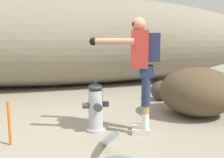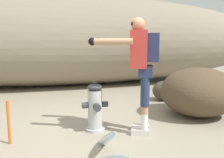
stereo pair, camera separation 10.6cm
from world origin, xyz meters
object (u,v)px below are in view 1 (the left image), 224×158
at_px(fire_hydrant, 96,108).
at_px(boulder_small, 205,86).
at_px(utility_worker, 141,61).
at_px(survey_stake, 9,123).
at_px(boulder_large, 198,91).
at_px(boulder_mid, 199,92).
at_px(boulder_outlier, 162,90).

distance_m(fire_hydrant, boulder_small, 3.41).
xyz_separation_m(utility_worker, survey_stake, (-1.83, 0.06, -0.79)).
relative_size(boulder_large, survey_stake, 2.36).
bearing_deg(boulder_mid, survey_stake, -162.33).
height_order(utility_worker, survey_stake, utility_worker).
bearing_deg(utility_worker, boulder_outlier, -103.66).
relative_size(fire_hydrant, boulder_large, 0.55).
xyz_separation_m(boulder_small, survey_stake, (-4.29, -1.66, 0.01)).
height_order(boulder_mid, boulder_outlier, boulder_mid).
height_order(boulder_mid, survey_stake, survey_stake).
bearing_deg(boulder_small, utility_worker, -144.98).
height_order(fire_hydrant, utility_worker, utility_worker).
relative_size(boulder_outlier, survey_stake, 0.95).
distance_m(utility_worker, boulder_large, 1.62).
relative_size(fire_hydrant, boulder_outlier, 1.38).
relative_size(fire_hydrant, survey_stake, 1.31).
bearing_deg(boulder_large, fire_hydrant, -172.20).
bearing_deg(survey_stake, utility_worker, -2.00).
relative_size(boulder_small, boulder_outlier, 1.23).
bearing_deg(survey_stake, fire_hydrant, 9.16).
bearing_deg(boulder_large, boulder_small, 47.92).
distance_m(fire_hydrant, boulder_large, 2.02).
distance_m(boulder_mid, boulder_small, 0.68).
bearing_deg(utility_worker, boulder_large, -135.75).
height_order(boulder_small, boulder_outlier, boulder_small).
distance_m(boulder_mid, boulder_outlier, 0.81).
distance_m(boulder_outlier, survey_stake, 3.56).
bearing_deg(boulder_outlier, fire_hydrant, -142.38).
xyz_separation_m(boulder_large, boulder_small, (1.07, 1.19, -0.16)).
distance_m(fire_hydrant, boulder_outlier, 2.43).
relative_size(boulder_mid, boulder_small, 1.13).
xyz_separation_m(fire_hydrant, boulder_large, (2.00, 0.27, 0.09)).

